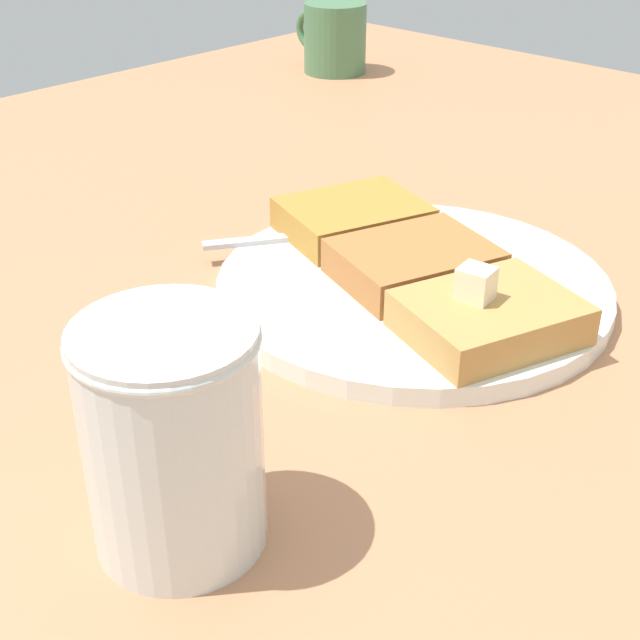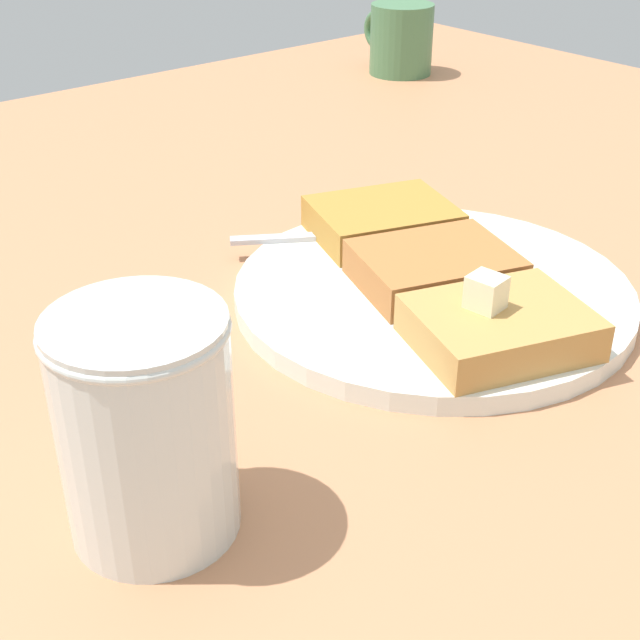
% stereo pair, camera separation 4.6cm
% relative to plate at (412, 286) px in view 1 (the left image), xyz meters
% --- Properties ---
extents(table_surface, '(1.15, 1.15, 0.03)m').
position_rel_plate_xyz_m(table_surface, '(0.04, -0.05, -0.02)').
color(table_surface, tan).
rests_on(table_surface, ground).
extents(plate, '(0.25, 0.25, 0.01)m').
position_rel_plate_xyz_m(plate, '(0.00, 0.00, 0.00)').
color(plate, white).
rests_on(plate, table_surface).
extents(toast_slice_left, '(0.10, 0.11, 0.02)m').
position_rel_plate_xyz_m(toast_slice_left, '(-0.08, 0.03, 0.02)').
color(toast_slice_left, tan).
rests_on(toast_slice_left, plate).
extents(toast_slice_middle, '(0.10, 0.11, 0.02)m').
position_rel_plate_xyz_m(toast_slice_middle, '(0.00, 0.00, 0.02)').
color(toast_slice_middle, '#B36E38').
rests_on(toast_slice_middle, plate).
extents(toast_slice_right, '(0.10, 0.11, 0.02)m').
position_rel_plate_xyz_m(toast_slice_right, '(0.08, -0.03, 0.02)').
color(toast_slice_right, '#B57F33').
rests_on(toast_slice_right, plate).
extents(butter_pat_primary, '(0.02, 0.02, 0.02)m').
position_rel_plate_xyz_m(butter_pat_primary, '(-0.07, 0.03, 0.04)').
color(butter_pat_primary, '#F9EFC7').
rests_on(butter_pat_primary, toast_slice_left).
extents(fork, '(0.10, 0.14, 0.00)m').
position_rel_plate_xyz_m(fork, '(0.09, -0.01, 0.01)').
color(fork, silver).
rests_on(fork, plate).
extents(syrup_jar, '(0.08, 0.08, 0.10)m').
position_rel_plate_xyz_m(syrup_jar, '(-0.07, 0.24, 0.04)').
color(syrup_jar, '#3C1808').
rests_on(syrup_jar, table_surface).
extents(coffee_mug, '(0.10, 0.07, 0.08)m').
position_rel_plate_xyz_m(coffee_mug, '(0.43, -0.39, 0.03)').
color(coffee_mug, '#4A7B51').
rests_on(coffee_mug, table_surface).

